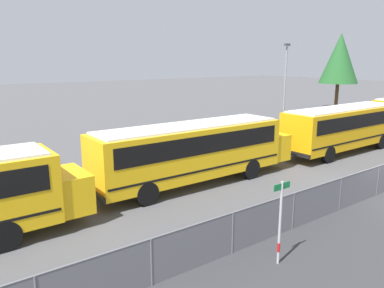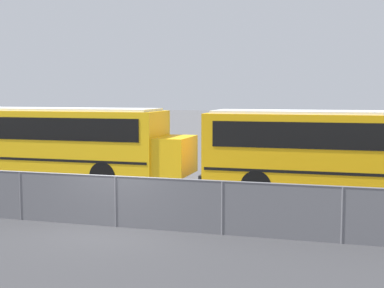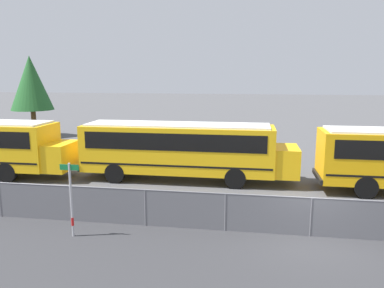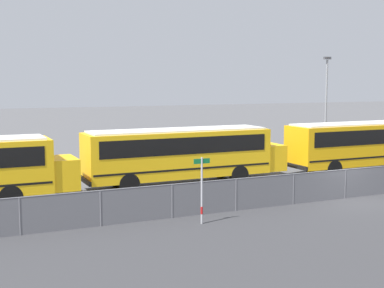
% 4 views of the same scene
% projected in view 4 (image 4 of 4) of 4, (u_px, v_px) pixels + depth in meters
% --- Properties ---
extents(ground_plane, '(200.00, 200.00, 0.00)m').
position_uv_depth(ground_plane, '(345.00, 198.00, 26.03)').
color(ground_plane, '#4C4C4F').
extents(fence, '(60.79, 0.07, 1.45)m').
position_uv_depth(fence, '(345.00, 183.00, 25.95)').
color(fence, '#9EA0A5').
rests_on(fence, ground_plane).
extents(school_bus_1, '(11.60, 2.51, 3.11)m').
position_uv_depth(school_bus_1, '(182.00, 151.00, 29.20)').
color(school_bus_1, yellow).
rests_on(school_bus_1, ground_plane).
extents(school_bus_2, '(11.60, 2.51, 3.11)m').
position_uv_depth(school_bus_2, '(366.00, 142.00, 33.82)').
color(school_bus_2, '#EDA80F').
rests_on(school_bus_2, ground_plane).
extents(street_sign, '(0.70, 0.09, 2.69)m').
position_uv_depth(street_sign, '(202.00, 189.00, 21.22)').
color(street_sign, '#B7B7BC').
rests_on(street_sign, ground_plane).
extents(light_pole, '(0.60, 0.24, 7.62)m').
position_uv_depth(light_pole, '(326.00, 100.00, 42.31)').
color(light_pole, gray).
rests_on(light_pole, ground_plane).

